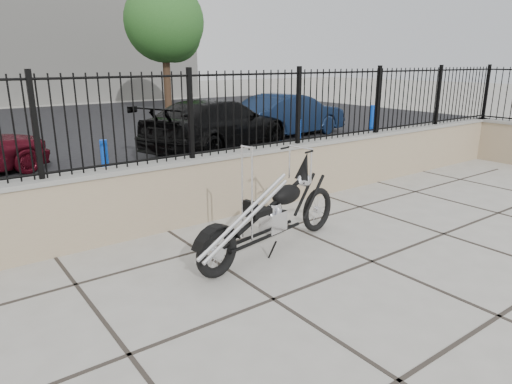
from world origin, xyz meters
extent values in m
plane|color=#99968E|center=(0.00, 0.00, 0.00)|extent=(90.00, 90.00, 0.00)
plane|color=black|center=(0.00, 12.50, 0.00)|extent=(30.00, 30.00, 0.00)
cube|color=gray|center=(0.00, 2.50, 0.48)|extent=(14.00, 0.36, 0.96)
cube|color=black|center=(0.00, 2.50, 1.56)|extent=(14.00, 0.08, 1.20)
imported|color=black|center=(2.22, 6.98, 0.68)|extent=(5.04, 3.45, 1.36)
imported|color=#0E1B34|center=(5.32, 7.75, 0.66)|extent=(4.12, 1.85, 1.31)
cylinder|color=blue|center=(-1.64, 4.38, 0.51)|extent=(0.16, 0.16, 1.03)
cylinder|color=blue|center=(2.92, 4.64, 0.50)|extent=(0.15, 0.15, 1.00)
cylinder|color=blue|center=(6.10, 5.14, 0.56)|extent=(0.15, 0.15, 1.11)
cylinder|color=#382619|center=(5.21, 16.04, 1.61)|extent=(0.32, 0.32, 3.22)
sphere|color=#376425|center=(5.21, 16.04, 4.08)|extent=(3.43, 3.43, 3.43)
camera|label=1|loc=(-4.07, -3.17, 2.30)|focal=32.00mm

